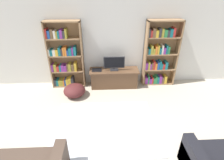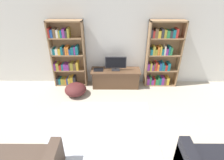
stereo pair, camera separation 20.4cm
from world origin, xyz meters
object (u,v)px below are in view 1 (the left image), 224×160
bookshelf_right (159,55)px  television (114,63)px  tv_stand (114,78)px  beanbag_ottoman (75,91)px  laptop (97,70)px  bookshelf_left (65,57)px

bookshelf_right → television: bearing=-173.6°
tv_stand → beanbag_ottoman: (-1.15, -0.51, -0.10)m
tv_stand → television: (0.00, -0.02, 0.50)m
beanbag_ottoman → laptop: bearing=38.7°
television → laptop: 0.56m
laptop → beanbag_ottoman: (-0.63, -0.51, -0.39)m
bookshelf_right → tv_stand: size_ratio=1.34×
laptop → television: bearing=-1.3°
tv_stand → beanbag_ottoman: tv_stand is taller
tv_stand → laptop: 0.59m
bookshelf_left → television: bearing=-6.1°
bookshelf_left → bookshelf_right: 2.79m
laptop → tv_stand: bearing=0.5°
tv_stand → bookshelf_right: bearing=5.7°
bookshelf_left → tv_stand: bearing=-5.4°
bookshelf_left → beanbag_ottoman: size_ratio=3.24×
television → laptop: bearing=178.7°
bookshelf_left → laptop: bookshelf_left is taller
tv_stand → television: television is taller
tv_stand → laptop: size_ratio=5.25×
bookshelf_right → laptop: bearing=-175.7°
bookshelf_right → television: size_ratio=3.18×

